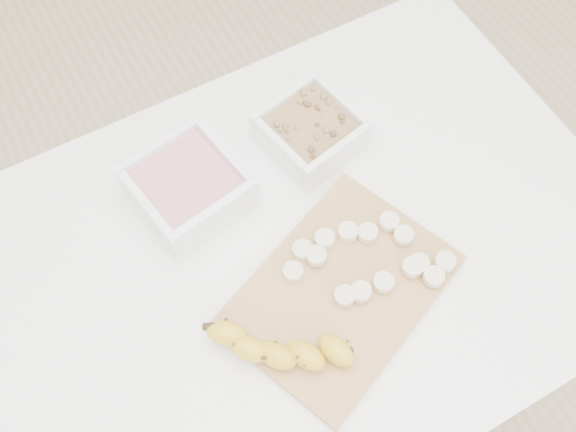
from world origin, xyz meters
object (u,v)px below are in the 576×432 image
cutting_board (340,291)px  bowl_granola (311,131)px  table (297,273)px  bowl_yogurt (189,187)px  banana (284,347)px

cutting_board → bowl_granola: bearing=69.7°
table → bowl_granola: size_ratio=6.15×
bowl_yogurt → cutting_board: size_ratio=0.56×
banana → bowl_yogurt: bearing=51.0°
bowl_yogurt → bowl_granola: bowl_yogurt is taller
cutting_board → banana: bearing=-161.6°
bowl_granola → cutting_board: 0.26m
table → bowl_yogurt: (-0.10, 0.16, 0.13)m
table → bowl_yogurt: bearing=123.0°
banana → bowl_granola: bearing=13.6°
table → banana: bearing=-126.3°
table → cutting_board: size_ratio=3.16×
table → cutting_board: bearing=-77.3°
bowl_granola → cutting_board: (-0.09, -0.25, -0.03)m
bowl_yogurt → banana: size_ratio=0.91×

